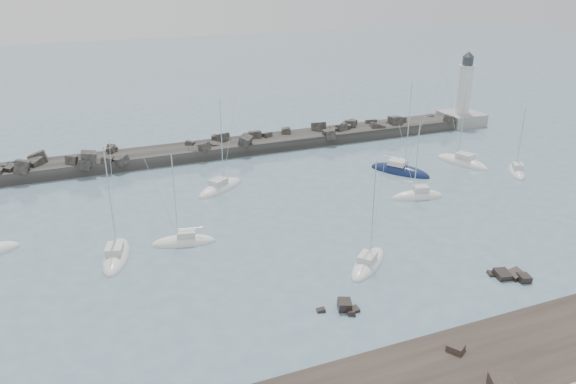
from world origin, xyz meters
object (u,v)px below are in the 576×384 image
object	(u,v)px
sailboat_7	(418,197)
sailboat_3	(220,188)
sailboat_8	(462,163)
sailboat_10	(516,172)
sailboat_2	(116,257)
sailboat_4	(184,242)
sailboat_6	(400,171)
lighthouse	(462,109)
sailboat_5	(368,264)

from	to	relation	value
sailboat_7	sailboat_3	bearing A→B (deg)	151.09
sailboat_8	sailboat_10	distance (m)	8.14
sailboat_2	sailboat_3	size ratio (longest dim) A/B	0.98
sailboat_4	sailboat_6	distance (m)	36.48
sailboat_3	sailboat_8	size ratio (longest dim) A/B	0.95
lighthouse	sailboat_8	world-z (taller)	lighthouse
sailboat_4	sailboat_7	distance (m)	31.75
sailboat_10	sailboat_3	bearing A→B (deg)	165.99
sailboat_6	sailboat_7	world-z (taller)	sailboat_6
sailboat_5	sailboat_7	distance (m)	20.30
lighthouse	sailboat_4	distance (m)	67.69
sailboat_3	lighthouse	bearing A→B (deg)	16.07
sailboat_7	sailboat_8	world-z (taller)	sailboat_8
sailboat_6	sailboat_8	bearing A→B (deg)	-1.28
sailboat_7	sailboat_2	bearing A→B (deg)	-177.24
lighthouse	sailboat_5	bearing A→B (deg)	-136.97
sailboat_6	sailboat_2	bearing A→B (deg)	-165.22
sailboat_5	sailboat_6	bearing A→B (deg)	50.83
sailboat_5	sailboat_6	size ratio (longest dim) A/B	0.82
sailboat_3	sailboat_5	world-z (taller)	sailboat_3
sailboat_2	sailboat_6	world-z (taller)	sailboat_6
sailboat_3	sailboat_4	world-z (taller)	sailboat_3
lighthouse	sailboat_3	world-z (taller)	lighthouse
sailboat_5	sailboat_6	distance (m)	29.23
sailboat_5	sailboat_7	world-z (taller)	sailboat_5
sailboat_4	sailboat_10	distance (m)	50.90
sailboat_4	lighthouse	bearing A→B (deg)	25.73
sailboat_10	sailboat_6	bearing A→B (deg)	156.37
sailboat_10	lighthouse	bearing A→B (deg)	68.50
sailboat_4	sailboat_8	xyz separation A→B (m)	(46.12, 10.28, 0.01)
sailboat_3	sailboat_5	distance (m)	27.57
sailboat_10	sailboat_4	bearing A→B (deg)	-175.94
sailboat_7	sailboat_10	distance (m)	19.19
sailboat_3	sailboat_6	distance (m)	26.90
sailboat_8	sailboat_4	bearing A→B (deg)	-167.43
sailboat_2	sailboat_4	xyz separation A→B (m)	(7.36, 0.63, -0.01)
sailboat_8	sailboat_10	bearing A→B (deg)	-55.19
sailboat_4	sailboat_6	xyz separation A→B (m)	(34.93, 10.53, 0.01)
sailboat_2	sailboat_10	size ratio (longest dim) A/B	1.22
sailboat_4	sailboat_10	size ratio (longest dim) A/B	1.05
sailboat_4	sailboat_8	bearing A→B (deg)	12.57
sailboat_2	sailboat_6	xyz separation A→B (m)	(42.29, 11.16, 0.01)
sailboat_2	sailboat_10	bearing A→B (deg)	4.16
sailboat_5	sailboat_7	bearing A→B (deg)	41.28
sailboat_2	sailboat_4	world-z (taller)	sailboat_2
sailboat_3	sailboat_5	bearing A→B (deg)	-72.73
sailboat_8	sailboat_5	bearing A→B (deg)	-142.92
sailboat_3	sailboat_4	size ratio (longest dim) A/B	1.19
sailboat_5	sailboat_7	size ratio (longest dim) A/B	1.07
sailboat_2	sailboat_5	world-z (taller)	sailboat_2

